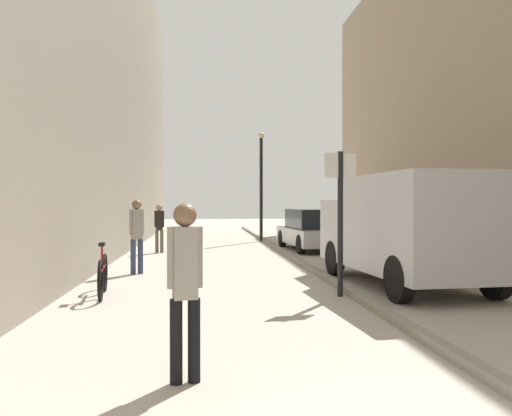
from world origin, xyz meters
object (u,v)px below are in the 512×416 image
at_px(pedestrian_far_crossing, 137,231).
at_px(delivery_van, 405,227).
at_px(street_sign_post, 340,210).
at_px(lamp_post, 261,179).
at_px(pedestrian_main_foreground, 159,225).
at_px(bicycle_leaning, 103,275).
at_px(pedestrian_mid_block, 185,279).
at_px(parked_car, 313,230).

distance_m(pedestrian_far_crossing, delivery_van, 6.09).
height_order(street_sign_post, lamp_post, lamp_post).
height_order(pedestrian_main_foreground, bicycle_leaning, pedestrian_main_foreground).
height_order(pedestrian_mid_block, bicycle_leaning, pedestrian_mid_block).
relative_size(parked_car, lamp_post, 0.90).
distance_m(pedestrian_main_foreground, pedestrian_far_crossing, 5.15).
relative_size(pedestrian_main_foreground, lamp_post, 0.34).
distance_m(pedestrian_mid_block, lamp_post, 17.80).
relative_size(pedestrian_far_crossing, delivery_van, 0.35).
relative_size(pedestrian_mid_block, pedestrian_far_crossing, 0.96).
bearing_deg(pedestrian_far_crossing, parked_car, 23.53).
bearing_deg(bicycle_leaning, parked_car, 49.70).
height_order(street_sign_post, bicycle_leaning, street_sign_post).
relative_size(delivery_van, parked_car, 1.16).
bearing_deg(pedestrian_far_crossing, pedestrian_mid_block, -102.13).
xyz_separation_m(street_sign_post, bicycle_leaning, (-4.24, 0.45, -1.16)).
distance_m(pedestrian_main_foreground, street_sign_post, 9.36).
bearing_deg(delivery_van, street_sign_post, -152.61).
distance_m(parked_car, bicycle_leaning, 10.31).
bearing_deg(lamp_post, pedestrian_mid_block, -98.83).
distance_m(street_sign_post, lamp_post, 13.36).
bearing_deg(pedestrian_main_foreground, delivery_van, -56.22).
relative_size(delivery_van, bicycle_leaning, 2.83).
relative_size(delivery_van, street_sign_post, 1.92).
height_order(parked_car, bicycle_leaning, parked_car).
xyz_separation_m(pedestrian_main_foreground, street_sign_post, (3.90, -8.49, 0.61)).
bearing_deg(parked_car, delivery_van, -92.58).
height_order(pedestrian_mid_block, pedestrian_far_crossing, pedestrian_far_crossing).
distance_m(delivery_van, bicycle_leaning, 5.93).
height_order(pedestrian_mid_block, lamp_post, lamp_post).
xyz_separation_m(pedestrian_far_crossing, delivery_van, (5.60, -2.37, 0.19)).
bearing_deg(bicycle_leaning, lamp_post, 64.78).
height_order(pedestrian_far_crossing, street_sign_post, street_sign_post).
bearing_deg(pedestrian_mid_block, street_sign_post, -132.57).
xyz_separation_m(pedestrian_mid_block, bicycle_leaning, (-1.62, 4.65, -0.59)).
relative_size(pedestrian_mid_block, lamp_post, 0.35).
bearing_deg(street_sign_post, parked_car, -106.56).
height_order(delivery_van, street_sign_post, street_sign_post).
xyz_separation_m(pedestrian_mid_block, parked_car, (4.10, 13.22, -0.26)).
relative_size(parked_car, street_sign_post, 1.65).
xyz_separation_m(delivery_van, lamp_post, (-1.51, 12.33, 1.52)).
distance_m(lamp_post, bicycle_leaning, 13.77).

